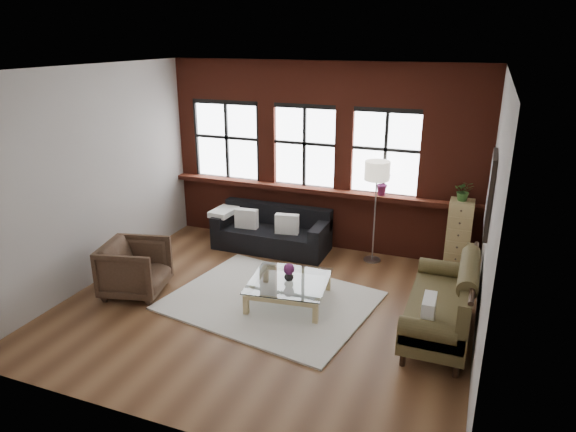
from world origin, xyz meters
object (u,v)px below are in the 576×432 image
(armchair, at_px, (135,268))
(floor_lamp, at_px, (375,208))
(coffee_table, at_px, (289,292))
(vintage_settee, at_px, (440,297))
(dark_sofa, at_px, (271,230))
(vase, at_px, (289,276))
(drawer_chest, at_px, (458,237))

(armchair, relative_size, floor_lamp, 0.47)
(armchair, height_order, coffee_table, armchair)
(vintage_settee, xyz_separation_m, floor_lamp, (-1.24, 1.92, 0.42))
(dark_sofa, bearing_deg, vintage_settee, -30.35)
(coffee_table, distance_m, vase, 0.25)
(vintage_settee, height_order, floor_lamp, floor_lamp)
(floor_lamp, bearing_deg, dark_sofa, -175.02)
(vase, bearing_deg, vintage_settee, -1.84)
(dark_sofa, height_order, armchair, armchair)
(vintage_settee, distance_m, drawer_chest, 1.98)
(coffee_table, height_order, drawer_chest, drawer_chest)
(vase, bearing_deg, floor_lamp, 66.97)
(coffee_table, relative_size, drawer_chest, 0.90)
(dark_sofa, relative_size, drawer_chest, 1.68)
(armchair, xyz_separation_m, drawer_chest, (4.31, 2.43, 0.20))
(vintage_settee, bearing_deg, armchair, -173.89)
(dark_sofa, height_order, drawer_chest, drawer_chest)
(dark_sofa, relative_size, floor_lamp, 1.08)
(floor_lamp, bearing_deg, vintage_settee, -57.07)
(vintage_settee, relative_size, vase, 13.36)
(armchair, height_order, floor_lamp, floor_lamp)
(vintage_settee, distance_m, coffee_table, 2.06)
(dark_sofa, distance_m, vintage_settee, 3.50)
(coffee_table, bearing_deg, armchair, -166.71)
(dark_sofa, xyz_separation_m, vase, (0.98, -1.70, 0.06))
(armchair, bearing_deg, dark_sofa, -41.86)
(dark_sofa, relative_size, vintage_settee, 1.04)
(vintage_settee, relative_size, drawer_chest, 1.61)
(coffee_table, bearing_deg, vase, 90.00)
(vintage_settee, height_order, drawer_chest, drawer_chest)
(drawer_chest, height_order, floor_lamp, floor_lamp)
(drawer_chest, bearing_deg, vase, -137.90)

